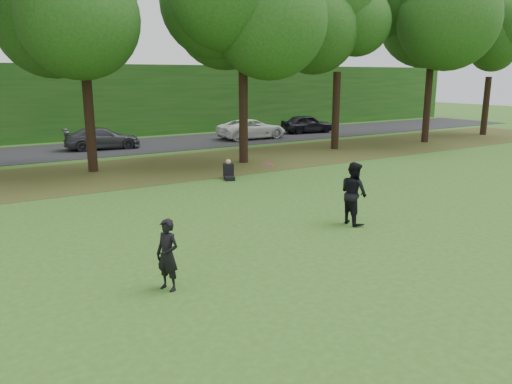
{
  "coord_description": "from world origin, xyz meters",
  "views": [
    {
      "loc": [
        -8.6,
        -8.88,
        4.27
      ],
      "look_at": [
        -1.88,
        1.8,
        1.3
      ],
      "focal_mm": 35.0,
      "sensor_mm": 36.0,
      "label": 1
    }
  ],
  "objects_px": {
    "player_right": "(354,193)",
    "frisbee": "(269,164)",
    "seated_person": "(229,172)",
    "player_left": "(168,255)"
  },
  "relations": [
    {
      "from": "player_left",
      "to": "frisbee",
      "type": "xyz_separation_m",
      "value": [
        3.09,
        0.99,
        1.42
      ]
    },
    {
      "from": "player_right",
      "to": "seated_person",
      "type": "distance_m",
      "value": 7.62
    },
    {
      "from": "frisbee",
      "to": "player_right",
      "type": "bearing_deg",
      "value": 8.26
    },
    {
      "from": "player_left",
      "to": "seated_person",
      "type": "relative_size",
      "value": 1.79
    },
    {
      "from": "player_right",
      "to": "frisbee",
      "type": "bearing_deg",
      "value": 102.89
    },
    {
      "from": "player_left",
      "to": "frisbee",
      "type": "distance_m",
      "value": 3.54
    },
    {
      "from": "player_right",
      "to": "seated_person",
      "type": "height_order",
      "value": "player_right"
    },
    {
      "from": "frisbee",
      "to": "seated_person",
      "type": "relative_size",
      "value": 0.42
    },
    {
      "from": "player_left",
      "to": "seated_person",
      "type": "xyz_separation_m",
      "value": [
        6.45,
        9.06,
        -0.43
      ]
    },
    {
      "from": "player_left",
      "to": "player_right",
      "type": "xyz_separation_m",
      "value": [
        6.39,
        1.47,
        0.17
      ]
    }
  ]
}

